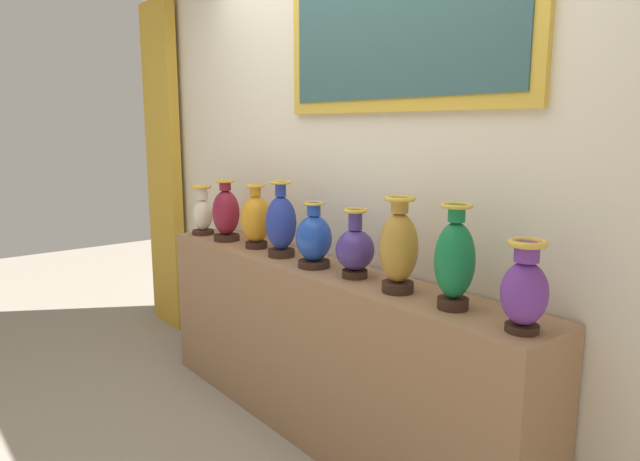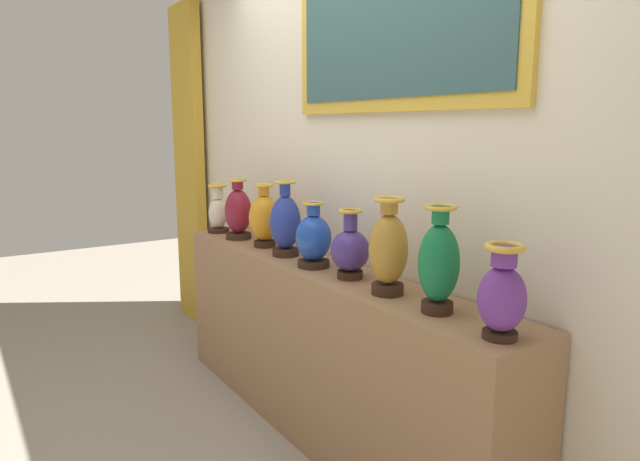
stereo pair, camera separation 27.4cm
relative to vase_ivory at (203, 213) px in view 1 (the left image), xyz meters
name	(u,v)px [view 1 (the left image)]	position (x,y,z in m)	size (l,w,h in m)	color
ground_plane	(320,432)	(1.13, 0.06, -1.04)	(11.12, 11.12, 0.00)	gray
display_shelf	(320,351)	(1.13, 0.06, -0.59)	(2.52, 0.37, 0.90)	#99704C
back_wall	(358,166)	(1.14, 0.30, 0.35)	(5.12, 0.14, 2.73)	beige
curtain_gold	(164,169)	(-0.99, 0.18, 0.22)	(0.47, 0.08, 2.52)	gold
vase_ivory	(203,213)	(0.00, 0.00, 0.00)	(0.14, 0.14, 0.32)	#382319
vase_burgundy	(226,214)	(0.27, 0.02, 0.03)	(0.16, 0.16, 0.37)	#382319
vase_amber	(256,219)	(0.57, 0.04, 0.03)	(0.18, 0.18, 0.36)	#382319
vase_cobalt	(281,224)	(0.84, 0.03, 0.04)	(0.16, 0.16, 0.40)	#382319
vase_sapphire	(314,239)	(1.14, 0.02, 0.00)	(0.18, 0.18, 0.32)	#382319
vase_indigo	(355,249)	(1.41, 0.04, 0.00)	(0.18, 0.18, 0.32)	#382319
vase_ochre	(399,248)	(1.70, 0.02, 0.05)	(0.16, 0.16, 0.40)	#382319
vase_emerald	(455,261)	(1.98, 0.03, 0.05)	(0.15, 0.15, 0.41)	#382319
vase_violet	(524,289)	(2.29, 0.01, 0.01)	(0.16, 0.16, 0.32)	#382319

